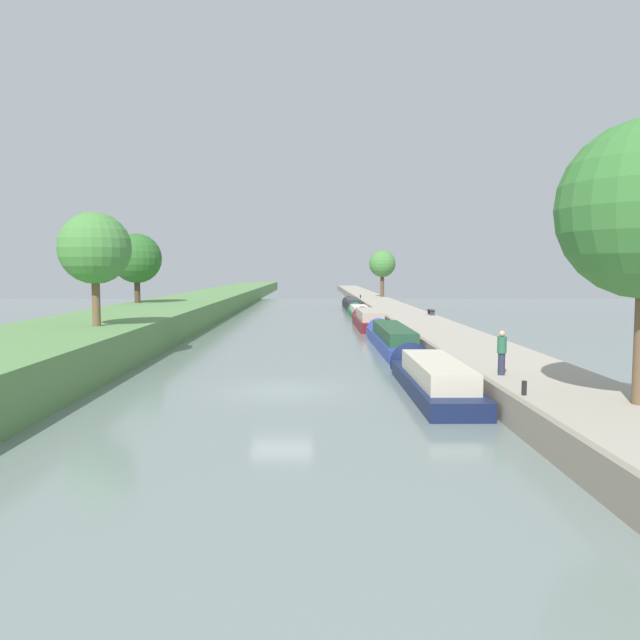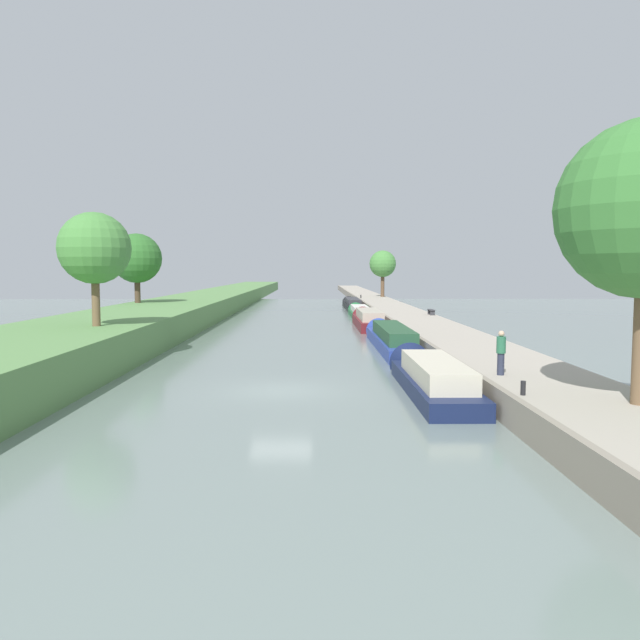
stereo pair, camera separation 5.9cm
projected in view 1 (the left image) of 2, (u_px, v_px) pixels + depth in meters
The scene contains 15 objects.
ground_plane at pixel (282, 390), 25.36m from camera, with size 160.00×160.00×0.00m, color slate.
right_towpath at pixel (521, 378), 25.43m from camera, with size 4.43×260.00×0.99m.
stone_quay at pixel (464, 377), 25.41m from camera, with size 0.25×260.00×1.04m.
narrowboat_navy at pixel (430, 376), 25.43m from camera, with size 2.14×10.86×2.10m.
narrowboat_blue at pixel (391, 338), 39.30m from camera, with size 1.97×14.62×2.05m.
narrowboat_maroon at pixel (368, 320), 53.64m from camera, with size 2.13×12.07×2.15m.
narrowboat_green at pixel (359, 312), 65.79m from camera, with size 1.89×11.57×1.80m.
narrowboat_black at pixel (352, 304), 79.38m from camera, with size 1.87×15.25×1.85m.
tree_rightbank_midnear at pixel (382, 264), 90.10m from camera, with size 3.86×3.86×6.71m.
tree_leftbank_downstream at pixel (95, 249), 32.49m from camera, with size 3.76×3.76×5.97m.
tree_leftbank_upstream at pixel (137, 258), 55.56m from camera, with size 4.43×4.43×6.21m.
person_walking at pixel (502, 352), 23.09m from camera, with size 0.34×0.34×1.66m.
mooring_bollard_near at pixel (524, 388), 19.42m from camera, with size 0.16×0.16×0.45m.
mooring_bollard_far at pixel (361, 296), 86.22m from camera, with size 0.16×0.16×0.45m.
park_bench at pixel (431, 311), 54.07m from camera, with size 0.44×1.50×0.47m.
Camera 1 is at (1.28, -25.07, 4.90)m, focal length 34.94 mm.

